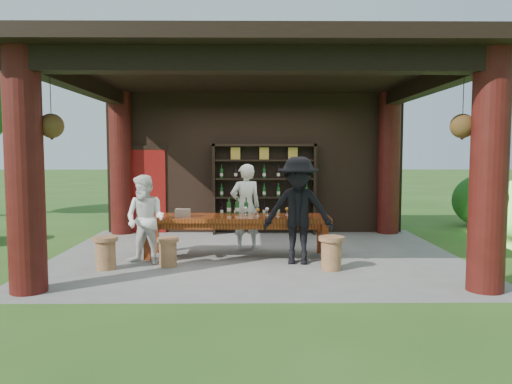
{
  "coord_description": "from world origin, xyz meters",
  "views": [
    {
      "loc": [
        -0.08,
        -9.15,
        1.92
      ],
      "look_at": [
        0.0,
        0.4,
        1.15
      ],
      "focal_mm": 35.0,
      "sensor_mm": 36.0,
      "label": 1
    }
  ],
  "objects_px": {
    "host": "(246,207)",
    "guest_woman": "(145,220)",
    "guest_man": "(298,210)",
    "stool_near_right": "(331,252)",
    "stool_far_left": "(106,252)",
    "napkin_basket": "(183,213)",
    "wine_shelf": "(264,189)",
    "tasting_table": "(237,222)",
    "stool_near_left": "(168,251)"
  },
  "relations": [
    {
      "from": "guest_woman",
      "to": "napkin_basket",
      "type": "relative_size",
      "value": 5.89
    },
    {
      "from": "stool_near_right",
      "to": "host",
      "type": "xyz_separation_m",
      "value": [
        -1.42,
        1.74,
        0.55
      ]
    },
    {
      "from": "host",
      "to": "guest_man",
      "type": "height_order",
      "value": "guest_man"
    },
    {
      "from": "tasting_table",
      "to": "host",
      "type": "bearing_deg",
      "value": 76.76
    },
    {
      "from": "stool_far_left",
      "to": "host",
      "type": "height_order",
      "value": "host"
    },
    {
      "from": "wine_shelf",
      "to": "host",
      "type": "height_order",
      "value": "wine_shelf"
    },
    {
      "from": "tasting_table",
      "to": "stool_near_left",
      "type": "xyz_separation_m",
      "value": [
        -1.13,
        -0.82,
        -0.38
      ]
    },
    {
      "from": "tasting_table",
      "to": "stool_near_left",
      "type": "height_order",
      "value": "tasting_table"
    },
    {
      "from": "wine_shelf",
      "to": "host",
      "type": "distance_m",
      "value": 1.93
    },
    {
      "from": "stool_near_right",
      "to": "guest_man",
      "type": "bearing_deg",
      "value": 136.42
    },
    {
      "from": "stool_near_left",
      "to": "napkin_basket",
      "type": "relative_size",
      "value": 1.86
    },
    {
      "from": "stool_near_left",
      "to": "stool_far_left",
      "type": "relative_size",
      "value": 0.9
    },
    {
      "from": "host",
      "to": "guest_woman",
      "type": "relative_size",
      "value": 1.1
    },
    {
      "from": "host",
      "to": "guest_man",
      "type": "relative_size",
      "value": 0.92
    },
    {
      "from": "wine_shelf",
      "to": "napkin_basket",
      "type": "xyz_separation_m",
      "value": [
        -1.54,
        -2.63,
        -0.24
      ]
    },
    {
      "from": "stool_near_right",
      "to": "host",
      "type": "height_order",
      "value": "host"
    },
    {
      "from": "tasting_table",
      "to": "guest_woman",
      "type": "distance_m",
      "value": 1.67
    },
    {
      "from": "stool_near_right",
      "to": "stool_far_left",
      "type": "distance_m",
      "value": 3.69
    },
    {
      "from": "stool_far_left",
      "to": "guest_man",
      "type": "xyz_separation_m",
      "value": [
        3.19,
        0.4,
        0.64
      ]
    },
    {
      "from": "wine_shelf",
      "to": "napkin_basket",
      "type": "relative_size",
      "value": 9.21
    },
    {
      "from": "stool_near_right",
      "to": "host",
      "type": "relative_size",
      "value": 0.33
    },
    {
      "from": "tasting_table",
      "to": "host",
      "type": "xyz_separation_m",
      "value": [
        0.15,
        0.65,
        0.21
      ]
    },
    {
      "from": "stool_far_left",
      "to": "guest_woman",
      "type": "relative_size",
      "value": 0.35
    },
    {
      "from": "stool_near_left",
      "to": "guest_man",
      "type": "bearing_deg",
      "value": 5.47
    },
    {
      "from": "tasting_table",
      "to": "stool_near_left",
      "type": "relative_size",
      "value": 7.03
    },
    {
      "from": "stool_near_right",
      "to": "guest_man",
      "type": "height_order",
      "value": "guest_man"
    },
    {
      "from": "tasting_table",
      "to": "napkin_basket",
      "type": "relative_size",
      "value": 13.1
    },
    {
      "from": "wine_shelf",
      "to": "tasting_table",
      "type": "height_order",
      "value": "wine_shelf"
    },
    {
      "from": "guest_woman",
      "to": "stool_near_right",
      "type": "bearing_deg",
      "value": 11.92
    },
    {
      "from": "host",
      "to": "guest_woman",
      "type": "xyz_separation_m",
      "value": [
        -1.7,
        -1.26,
        -0.08
      ]
    },
    {
      "from": "tasting_table",
      "to": "guest_man",
      "type": "distance_m",
      "value": 1.27
    },
    {
      "from": "stool_near_right",
      "to": "guest_man",
      "type": "relative_size",
      "value": 0.3
    },
    {
      "from": "wine_shelf",
      "to": "stool_near_right",
      "type": "height_order",
      "value": "wine_shelf"
    },
    {
      "from": "stool_far_left",
      "to": "napkin_basket",
      "type": "distance_m",
      "value": 1.55
    },
    {
      "from": "napkin_basket",
      "to": "stool_far_left",
      "type": "bearing_deg",
      "value": -141.52
    },
    {
      "from": "guest_woman",
      "to": "wine_shelf",
      "type": "bearing_deg",
      "value": 76.67
    },
    {
      "from": "stool_near_right",
      "to": "guest_man",
      "type": "distance_m",
      "value": 0.93
    },
    {
      "from": "guest_man",
      "to": "stool_near_right",
      "type": "bearing_deg",
      "value": -36.56
    },
    {
      "from": "tasting_table",
      "to": "stool_near_right",
      "type": "xyz_separation_m",
      "value": [
        1.57,
        -1.09,
        -0.34
      ]
    },
    {
      "from": "host",
      "to": "guest_man",
      "type": "bearing_deg",
      "value": 107.85
    },
    {
      "from": "stool_near_right",
      "to": "guest_woman",
      "type": "xyz_separation_m",
      "value": [
        -3.11,
        0.48,
        0.47
      ]
    },
    {
      "from": "stool_near_left",
      "to": "guest_woman",
      "type": "height_order",
      "value": "guest_woman"
    },
    {
      "from": "stool_far_left",
      "to": "guest_man",
      "type": "bearing_deg",
      "value": 7.09
    },
    {
      "from": "stool_near_right",
      "to": "stool_far_left",
      "type": "bearing_deg",
      "value": 178.78
    },
    {
      "from": "tasting_table",
      "to": "guest_woman",
      "type": "relative_size",
      "value": 2.22
    },
    {
      "from": "stool_near_left",
      "to": "guest_woman",
      "type": "bearing_deg",
      "value": 152.92
    },
    {
      "from": "tasting_table",
      "to": "stool_far_left",
      "type": "height_order",
      "value": "tasting_table"
    },
    {
      "from": "guest_woman",
      "to": "guest_man",
      "type": "distance_m",
      "value": 2.62
    },
    {
      "from": "wine_shelf",
      "to": "tasting_table",
      "type": "relative_size",
      "value": 0.7
    },
    {
      "from": "host",
      "to": "napkin_basket",
      "type": "xyz_separation_m",
      "value": [
        -1.13,
        -0.75,
        -0.02
      ]
    }
  ]
}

